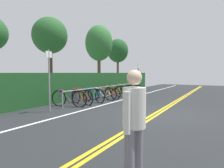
{
  "coord_description": "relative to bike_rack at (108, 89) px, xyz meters",
  "views": [
    {
      "loc": [
        -7.12,
        -2.12,
        1.53
      ],
      "look_at": [
        1.3,
        2.64,
        0.98
      ],
      "focal_mm": 31.39,
      "sensor_mm": 36.0,
      "label": 1
    }
  ],
  "objects": [
    {
      "name": "bicycle_7",
      "position": [
        2.49,
        0.11,
        -0.22
      ],
      "size": [
        0.46,
        1.79,
        0.75
      ],
      "color": "black",
      "rests_on": "ground_plane"
    },
    {
      "name": "tree_mid",
      "position": [
        -0.72,
        3.99,
        3.37
      ],
      "size": [
        2.29,
        2.29,
        5.17
      ],
      "color": "#473323",
      "rests_on": "ground_plane"
    },
    {
      "name": "tree_far_right",
      "position": [
        3.34,
        2.8,
        3.34
      ],
      "size": [
        2.2,
        2.2,
        5.37
      ],
      "color": "brown",
      "rests_on": "ground_plane"
    },
    {
      "name": "bicycle_8",
      "position": [
        3.33,
        -0.12,
        -0.25
      ],
      "size": [
        0.68,
        1.65,
        0.69
      ],
      "color": "black",
      "rests_on": "ground_plane"
    },
    {
      "name": "bicycle_6",
      "position": [
        1.58,
        0.08,
        -0.22
      ],
      "size": [
        0.52,
        1.76,
        0.75
      ],
      "color": "black",
      "rests_on": "ground_plane"
    },
    {
      "name": "bike_lane_stripe_white",
      "position": [
        -2.91,
        -1.06,
        -0.56
      ],
      "size": [
        34.93,
        0.12,
        0.0
      ],
      "primitive_type": "cube",
      "color": "white",
      "rests_on": "ground_plane"
    },
    {
      "name": "bicycle_3",
      "position": [
        -0.8,
        -0.13,
        -0.22
      ],
      "size": [
        0.57,
        1.67,
        0.74
      ],
      "color": "black",
      "rests_on": "ground_plane"
    },
    {
      "name": "bike_rack",
      "position": [
        0.0,
        0.0,
        0.0
      ],
      "size": [
        7.63,
        0.05,
        0.74
      ],
      "color": "#9EA0A5",
      "rests_on": "ground_plane"
    },
    {
      "name": "bicycle_0",
      "position": [
        -3.31,
        0.07,
        -0.2
      ],
      "size": [
        0.52,
        1.79,
        0.79
      ],
      "color": "black",
      "rests_on": "ground_plane"
    },
    {
      "name": "sign_post_near",
      "position": [
        -4.59,
        -0.09,
        0.89
      ],
      "size": [
        0.36,
        0.09,
        2.43
      ],
      "color": "gray",
      "rests_on": "ground_plane"
    },
    {
      "name": "bicycle_4",
      "position": [
        -0.08,
        -0.12,
        -0.24
      ],
      "size": [
        0.46,
        1.66,
        0.7
      ],
      "color": "black",
      "rests_on": "ground_plane"
    },
    {
      "name": "bicycle_2",
      "position": [
        -1.58,
        -0.07,
        -0.21
      ],
      "size": [
        0.63,
        1.76,
        0.76
      ],
      "color": "black",
      "rests_on": "ground_plane"
    },
    {
      "name": "hedge_backdrop",
      "position": [
        1.5,
        1.81,
        0.2
      ],
      "size": [
        16.58,
        1.23,
        1.53
      ],
      "primitive_type": "cube",
      "color": "#1C4C21",
      "rests_on": "ground_plane"
    },
    {
      "name": "pedestrian",
      "position": [
        -7.56,
        -4.94,
        0.33
      ],
      "size": [
        0.49,
        0.32,
        1.57
      ],
      "color": "slate",
      "rests_on": "ground_plane"
    },
    {
      "name": "bicycle_5",
      "position": [
        0.81,
        0.07,
        -0.21
      ],
      "size": [
        0.46,
        1.78,
        0.76
      ],
      "color": "black",
      "rests_on": "ground_plane"
    },
    {
      "name": "ground_plane",
      "position": [
        -2.91,
        -3.86,
        -0.59
      ],
      "size": [
        38.81,
        10.23,
        0.05
      ],
      "primitive_type": "cube",
      "color": "#232628"
    },
    {
      "name": "centre_line_yellow_inner",
      "position": [
        -2.91,
        -3.94,
        -0.56
      ],
      "size": [
        34.93,
        0.1,
        0.0
      ],
      "primitive_type": "cube",
      "color": "gold",
      "rests_on": "ground_plane"
    },
    {
      "name": "sign_post_far",
      "position": [
        4.21,
        -0.28,
        0.78
      ],
      "size": [
        0.36,
        0.06,
        2.23
      ],
      "color": "gray",
      "rests_on": "ground_plane"
    },
    {
      "name": "bicycle_1",
      "position": [
        -2.45,
        0.01,
        -0.2
      ],
      "size": [
        0.63,
        1.75,
        0.78
      ],
      "color": "black",
      "rests_on": "ground_plane"
    },
    {
      "name": "tree_extra",
      "position": [
        8.37,
        3.73,
        3.27
      ],
      "size": [
        2.19,
        2.19,
        5.09
      ],
      "color": "brown",
      "rests_on": "ground_plane"
    },
    {
      "name": "centre_line_yellow_outer",
      "position": [
        -2.91,
        -3.78,
        -0.56
      ],
      "size": [
        34.93,
        0.1,
        0.0
      ],
      "primitive_type": "cube",
      "color": "gold",
      "rests_on": "ground_plane"
    }
  ]
}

